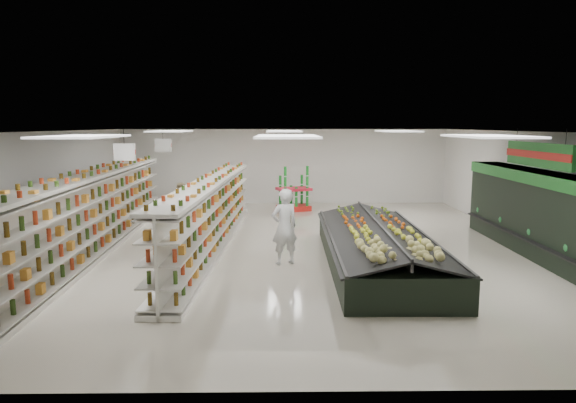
{
  "coord_description": "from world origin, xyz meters",
  "views": [
    {
      "loc": [
        -0.13,
        -14.13,
        3.39
      ],
      "look_at": [
        0.07,
        0.02,
        1.26
      ],
      "focal_mm": 32.0,
      "sensor_mm": 36.0,
      "label": 1
    }
  ],
  "objects_px": {
    "gondola_center": "(212,217)",
    "shopper_main": "(284,227)",
    "shopper_background": "(182,206)",
    "soda_endcap": "(294,191)",
    "gondola_left": "(94,216)",
    "produce_island": "(378,245)"
  },
  "relations": [
    {
      "from": "gondola_center",
      "to": "shopper_main",
      "type": "distance_m",
      "value": 2.65
    },
    {
      "from": "gondola_left",
      "to": "soda_endcap",
      "type": "xyz_separation_m",
      "value": [
        5.51,
        6.61,
        -0.19
      ]
    },
    {
      "from": "gondola_center",
      "to": "produce_island",
      "type": "bearing_deg",
      "value": -20.44
    },
    {
      "from": "shopper_background",
      "to": "gondola_center",
      "type": "bearing_deg",
      "value": -140.57
    },
    {
      "from": "produce_island",
      "to": "soda_endcap",
      "type": "height_order",
      "value": "soda_endcap"
    },
    {
      "from": "gondola_left",
      "to": "shopper_main",
      "type": "relative_size",
      "value": 6.58
    },
    {
      "from": "produce_island",
      "to": "shopper_main",
      "type": "relative_size",
      "value": 3.76
    },
    {
      "from": "gondola_left",
      "to": "shopper_background",
      "type": "bearing_deg",
      "value": 58.63
    },
    {
      "from": "gondola_left",
      "to": "shopper_background",
      "type": "xyz_separation_m",
      "value": [
        1.76,
        3.13,
        -0.22
      ]
    },
    {
      "from": "soda_endcap",
      "to": "shopper_main",
      "type": "bearing_deg",
      "value": -93.08
    },
    {
      "from": "produce_island",
      "to": "soda_endcap",
      "type": "distance_m",
      "value": 8.2
    },
    {
      "from": "shopper_main",
      "to": "produce_island",
      "type": "bearing_deg",
      "value": 154.61
    },
    {
      "from": "soda_endcap",
      "to": "shopper_background",
      "type": "xyz_separation_m",
      "value": [
        -3.75,
        -3.48,
        -0.03
      ]
    },
    {
      "from": "shopper_main",
      "to": "gondola_center",
      "type": "bearing_deg",
      "value": -65.25
    },
    {
      "from": "gondola_left",
      "to": "gondola_center",
      "type": "distance_m",
      "value": 3.11
    },
    {
      "from": "soda_endcap",
      "to": "shopper_background",
      "type": "bearing_deg",
      "value": -137.1
    },
    {
      "from": "gondola_left",
      "to": "produce_island",
      "type": "distance_m",
      "value": 7.5
    },
    {
      "from": "soda_endcap",
      "to": "shopper_background",
      "type": "height_order",
      "value": "soda_endcap"
    },
    {
      "from": "gondola_left",
      "to": "shopper_main",
      "type": "distance_m",
      "value": 5.25
    },
    {
      "from": "gondola_left",
      "to": "gondola_center",
      "type": "height_order",
      "value": "gondola_left"
    },
    {
      "from": "gondola_center",
      "to": "shopper_main",
      "type": "bearing_deg",
      "value": -38.79
    },
    {
      "from": "shopper_main",
      "to": "shopper_background",
      "type": "bearing_deg",
      "value": -77.43
    }
  ]
}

